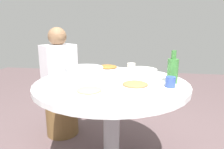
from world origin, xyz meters
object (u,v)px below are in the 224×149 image
Objects in this scene: rice_bowl at (84,72)px; dish_noodles at (89,91)px; stool_for_diner_left at (62,115)px; tea_cup_far at (131,66)px; diner_left at (59,69)px; green_bottle at (173,70)px; soup_bowl at (140,73)px; dish_tofu_braise at (135,86)px; dish_stirfry at (108,68)px; tea_cup_near at (170,82)px; round_dining_table at (111,99)px.

rice_bowl reaches higher than dish_noodles.
rice_bowl is 0.73× the size of stool_for_diner_left.
dish_noodles is 0.80m from tea_cup_far.
diner_left reaches higher than stool_for_diner_left.
diner_left is at bearing -90.00° from stool_for_diner_left.
green_bottle is 0.55m from tea_cup_far.
dish_noodles is (-0.49, 0.30, -0.02)m from soup_bowl.
dish_tofu_braise and dish_stirfry have the same top height.
diner_left is at bearing 61.17° from tea_cup_near.
green_bottle reaches higher than dish_noodles.
green_bottle reaches higher than dish_tofu_braise.
dish_noodles is 0.56m from tea_cup_near.
soup_bowl is 3.88× the size of tea_cup_near.
dish_noodles reaches higher than round_dining_table.
tea_cup_far is at bearing 37.31° from green_bottle.
rice_bowl is at bearing 83.65° from green_bottle.
green_bottle is at bearing -57.88° from dish_noodles.
dish_tofu_braise is at bearing -129.78° from round_dining_table.
soup_bowl is at bearing -4.71° from dish_tofu_braise.
soup_bowl is at bearing 38.22° from tea_cup_near.
rice_bowl is (0.11, 0.25, 0.18)m from round_dining_table.
diner_left is (0.04, 0.77, -0.06)m from tea_cup_far.
rice_bowl is at bearing -134.57° from stool_for_diner_left.
green_bottle is 1.21m from diner_left.
dish_noodles is 0.74m from dish_stirfry.
dish_noodles is 0.28× the size of diner_left.
green_bottle is 0.13m from tea_cup_near.
diner_left reaches higher than green_bottle.
soup_bowl is (0.07, -0.46, -0.01)m from rice_bowl.
dish_stirfry reaches higher than round_dining_table.
green_bottle is at bearing -122.62° from soup_bowl.
round_dining_table is 3.68× the size of rice_bowl.
rice_bowl is 0.83m from stool_for_diner_left.
dish_tofu_braise is at bearing 106.53° from tea_cup_near.
dish_tofu_braise is 0.33m from green_bottle.
tea_cup_near reaches higher than dish_noodles.
stool_for_diner_left is (0.81, 0.56, -0.58)m from dish_noodles.
dish_tofu_braise is 3.04× the size of tea_cup_far.
green_bottle reaches higher than rice_bowl.
dish_noodles is at bearing -145.33° from diner_left.
green_bottle is at bearing -113.43° from diner_left.
stool_for_diner_left is (0.51, 0.65, -0.42)m from round_dining_table.
soup_bowl is 0.29m from green_bottle.
diner_left reaches higher than rice_bowl.
dish_tofu_braise is at bearing -60.87° from dish_noodles.
green_bottle is (-0.15, -0.23, 0.07)m from soup_bowl.
dish_stirfry is at bearing -22.35° from rice_bowl.
dish_tofu_braise reaches higher than stool_for_diner_left.
dish_noodles is 0.64m from green_bottle.
dish_stirfry reaches higher than stool_for_diner_left.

